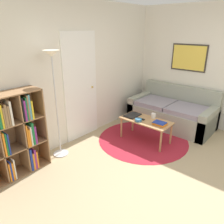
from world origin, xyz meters
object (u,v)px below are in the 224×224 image
couch (173,112)px  bowl (138,120)px  floor_lamp (53,74)px  bookshelf (6,138)px  laptop (133,115)px  cup (153,116)px  coffee_table (146,122)px

couch → bowl: couch is taller
floor_lamp → couch: 2.89m
bookshelf → couch: bookshelf is taller
bookshelf → laptop: size_ratio=3.69×
couch → bowl: 1.26m
bookshelf → couch: bearing=-16.0°
bookshelf → couch: 3.49m
bookshelf → cup: size_ratio=13.51×
floor_lamp → coffee_table: (1.41, -0.86, -1.05)m
coffee_table → floor_lamp: bearing=148.7°
floor_lamp → cup: (1.59, -0.91, -0.95)m
cup → floor_lamp: bearing=150.1°
coffee_table → laptop: laptop is taller
floor_lamp → cup: bearing=-29.9°
cup → bowl: bearing=158.3°
couch → bowl: size_ratio=14.08×
bookshelf → bowl: size_ratio=9.89×
coffee_table → laptop: 0.33m
bookshelf → couch: size_ratio=0.70×
floor_lamp → cup: size_ratio=19.00×
bowl → laptop: bearing=58.0°
bookshelf → cup: 2.62m
laptop → bowl: (-0.16, -0.25, 0.01)m
laptop → cup: 0.42m
floor_lamp → bowl: 1.77m
couch → floor_lamp: bearing=160.2°
bookshelf → bowl: (2.11, -0.84, -0.17)m
floor_lamp → bowl: floor_lamp is taller
bowl → bookshelf: bearing=158.2°
floor_lamp → coffee_table: bearing=-31.3°
coffee_table → cup: bearing=-17.3°
coffee_table → bowl: bearing=153.6°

